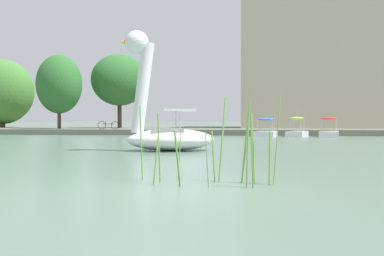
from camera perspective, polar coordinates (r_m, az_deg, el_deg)
ground_plane at (r=7.44m, az=-3.48°, el=-7.86°), size 672.32×672.32×0.00m
shore_bank_far at (r=42.96m, az=4.71°, el=-0.27°), size 129.42×18.81×0.44m
swan_boat at (r=16.76m, az=-3.66°, el=0.78°), size 3.76×2.66×4.52m
pedal_boat_blue at (r=31.97m, az=9.50°, el=-0.37°), size 1.88×2.56×1.35m
pedal_boat_lime at (r=32.38m, az=13.39°, el=-0.35°), size 1.83×2.43×1.41m
pedal_boat_red at (r=32.28m, az=17.25°, el=-0.42°), size 1.72×2.45×1.40m
tree_broadleaf_left at (r=40.36m, az=-16.76°, el=5.42°), size 5.69×5.63×6.43m
tree_broadleaf_right at (r=43.08m, az=-9.33°, el=6.10°), size 7.13×7.04×7.03m
tree_willow_near_path at (r=49.13m, az=-23.26°, el=4.30°), size 7.37×6.40×6.92m
bicycle_parked at (r=36.42m, az=-10.73°, el=0.36°), size 1.67×0.44×0.66m
apartment_block at (r=47.26m, az=16.41°, el=7.62°), size 16.40×12.26×12.43m
reed_clump_foreground at (r=8.04m, az=3.35°, el=-2.75°), size 2.65×1.04×1.59m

